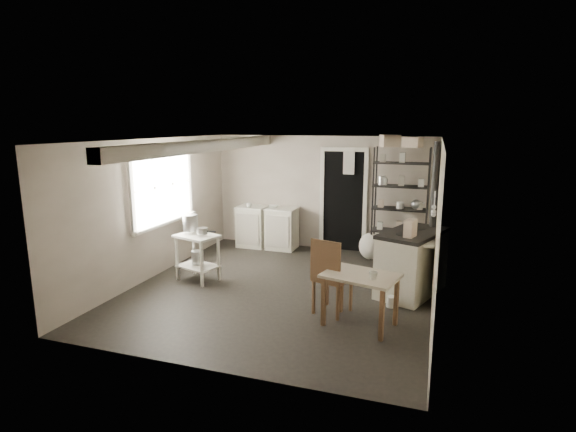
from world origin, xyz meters
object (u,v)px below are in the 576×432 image
(prep_table, at_px, (198,257))
(shelf_rack, at_px, (400,211))
(work_table, at_px, (360,297))
(flour_sack, at_px, (370,247))
(base_cabinets, at_px, (267,226))
(stove, at_px, (411,265))
(stockpot, at_px, (190,223))
(chair, at_px, (333,279))

(prep_table, distance_m, shelf_rack, 3.77)
(work_table, xyz_separation_m, flour_sack, (-0.29, 2.92, -0.14))
(shelf_rack, bearing_deg, base_cabinets, 179.38)
(stove, bearing_deg, flour_sack, 138.86)
(work_table, bearing_deg, prep_table, 162.82)
(base_cabinets, distance_m, shelf_rack, 2.71)
(prep_table, relative_size, stove, 0.62)
(stockpot, distance_m, flour_sack, 3.40)
(prep_table, bearing_deg, stockpot, 151.45)
(prep_table, relative_size, flour_sack, 1.50)
(base_cabinets, distance_m, flour_sack, 2.18)
(stove, relative_size, chair, 1.16)
(stockpot, height_order, base_cabinets, stockpot)
(base_cabinets, bearing_deg, stove, -29.83)
(work_table, relative_size, chair, 0.85)
(base_cabinets, relative_size, flour_sack, 2.56)
(prep_table, distance_m, work_table, 2.94)
(work_table, bearing_deg, base_cabinets, 128.10)
(chair, bearing_deg, base_cabinets, 141.90)
(prep_table, bearing_deg, base_cabinets, 80.78)
(stove, bearing_deg, work_table, -91.29)
(work_table, bearing_deg, chair, 145.78)
(base_cabinets, relative_size, stove, 1.06)
(stove, xyz_separation_m, chair, (-0.97, -1.08, 0.05))
(prep_table, relative_size, stockpot, 2.87)
(stove, xyz_separation_m, flour_sack, (-0.84, 1.55, -0.20))
(base_cabinets, distance_m, chair, 3.48)
(flour_sack, bearing_deg, base_cabinets, 174.88)
(work_table, bearing_deg, stove, 68.11)
(chair, bearing_deg, shelf_rack, 93.30)
(base_cabinets, bearing_deg, prep_table, -98.77)
(flour_sack, bearing_deg, prep_table, -140.84)
(shelf_rack, xyz_separation_m, work_table, (-0.22, -3.05, -0.57))
(stockpot, xyz_separation_m, base_cabinets, (0.52, 2.16, -0.48))
(stove, bearing_deg, shelf_rack, 121.70)
(chair, relative_size, flour_sack, 2.09)
(prep_table, height_order, flour_sack, prep_table)
(stockpot, relative_size, flour_sack, 0.52)
(work_table, distance_m, flour_sack, 2.94)
(stockpot, distance_m, base_cabinets, 2.27)
(chair, bearing_deg, stove, 64.49)
(prep_table, xyz_separation_m, flour_sack, (2.52, 2.05, -0.16))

